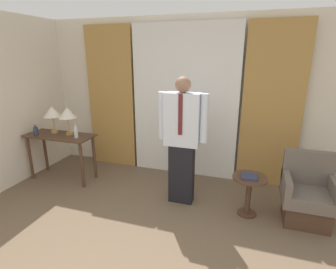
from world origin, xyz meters
name	(u,v)px	position (x,y,z in m)	size (l,w,h in m)	color
wall_back	(186,98)	(0.00, 3.18, 1.35)	(10.00, 0.06, 2.70)	silver
curtain_sheer_center	(184,103)	(0.00, 3.05, 1.29)	(1.82, 0.06, 2.58)	white
curtain_drape_left	(111,99)	(-1.40, 3.05, 1.29)	(0.90, 0.06, 2.58)	#B28442
curtain_drape_right	(272,108)	(1.40, 3.05, 1.29)	(0.90, 0.06, 2.58)	#B28442
desk	(60,143)	(-1.92, 2.18, 0.65)	(1.16, 0.47, 0.79)	#4C3323
table_lamp_left	(52,112)	(-2.07, 2.25, 1.15)	(0.29, 0.29, 0.46)	tan
table_lamp_right	(67,114)	(-1.77, 2.25, 1.15)	(0.29, 0.29, 0.46)	tan
bottle_near_edge	(76,132)	(-1.55, 2.14, 0.89)	(0.06, 0.06, 0.23)	silver
bottle_by_lamp	(36,131)	(-2.28, 2.05, 0.87)	(0.07, 0.07, 0.17)	#2D3851
person	(182,137)	(0.22, 2.09, 0.98)	(0.69, 0.23, 1.81)	black
armchair	(307,197)	(1.88, 2.12, 0.34)	(0.62, 0.56, 0.90)	#4C3323
side_table	(249,189)	(1.16, 2.03, 0.38)	(0.45, 0.45, 0.55)	#4C3323
book	(249,177)	(1.15, 2.00, 0.57)	(0.20, 0.21, 0.03)	#2D334C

